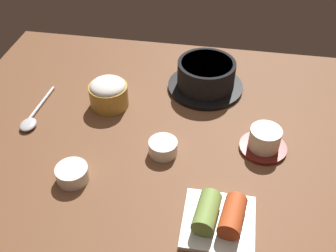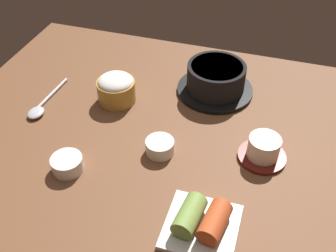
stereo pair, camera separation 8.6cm
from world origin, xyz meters
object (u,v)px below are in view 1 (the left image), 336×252
object	(u,v)px
banchan_cup_center	(163,147)
spoon	(32,118)
tea_cup_with_saucer	(264,141)
side_bowl_near	(72,173)
stone_pot	(206,76)
rice_bowl	(109,93)
kimchi_plate	(219,217)

from	to	relation	value
banchan_cup_center	spoon	bearing A→B (deg)	170.76
tea_cup_with_saucer	banchan_cup_center	xyz separation A→B (cm)	(-20.85, -4.74, -0.76)
side_bowl_near	spoon	world-z (taller)	side_bowl_near
stone_pot	rice_bowl	size ratio (longest dim) A/B	2.06
side_bowl_near	banchan_cup_center	bearing A→B (deg)	32.31
kimchi_plate	side_bowl_near	size ratio (longest dim) A/B	1.98
rice_bowl	stone_pot	bearing A→B (deg)	25.89
stone_pot	banchan_cup_center	size ratio (longest dim) A/B	3.12
tea_cup_with_saucer	kimchi_plate	distance (cm)	22.15
tea_cup_with_saucer	spoon	bearing A→B (deg)	179.53
stone_pot	tea_cup_with_saucer	world-z (taller)	stone_pot
tea_cup_with_saucer	side_bowl_near	size ratio (longest dim) A/B	1.57
tea_cup_with_saucer	spoon	world-z (taller)	tea_cup_with_saucer
rice_bowl	tea_cup_with_saucer	xyz separation A→B (cm)	(36.50, -9.18, -1.23)
kimchi_plate	side_bowl_near	xyz separation A→B (cm)	(-29.13, 5.68, -0.32)
banchan_cup_center	side_bowl_near	bearing A→B (deg)	-147.69
rice_bowl	banchan_cup_center	size ratio (longest dim) A/B	1.52
stone_pot	spoon	xyz separation A→B (cm)	(-38.25, -19.49, -3.07)
tea_cup_with_saucer	spoon	distance (cm)	52.65
tea_cup_with_saucer	stone_pot	bearing A→B (deg)	125.81
rice_bowl	side_bowl_near	bearing A→B (deg)	-91.36
spoon	stone_pot	bearing A→B (deg)	27.00
banchan_cup_center	spoon	size ratio (longest dim) A/B	0.35
rice_bowl	tea_cup_with_saucer	size ratio (longest dim) A/B	0.91
stone_pot	kimchi_plate	distance (cm)	41.13
banchan_cup_center	kimchi_plate	size ratio (longest dim) A/B	0.48
stone_pot	banchan_cup_center	world-z (taller)	stone_pot
kimchi_plate	side_bowl_near	distance (cm)	29.68
tea_cup_with_saucer	kimchi_plate	bearing A→B (deg)	-111.02
rice_bowl	banchan_cup_center	distance (cm)	21.03
stone_pot	kimchi_plate	size ratio (longest dim) A/B	1.49
rice_bowl	kimchi_plate	size ratio (longest dim) A/B	0.72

